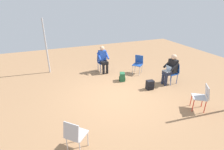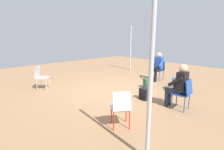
% 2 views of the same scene
% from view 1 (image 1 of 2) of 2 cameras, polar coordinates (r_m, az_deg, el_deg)
% --- Properties ---
extents(ground_plane, '(15.22, 15.22, 0.00)m').
position_cam_1_polar(ground_plane, '(6.39, 2.57, -6.77)').
color(ground_plane, '#99704C').
extents(chair_northwest, '(0.58, 0.57, 0.85)m').
position_cam_1_polar(chair_northwest, '(6.08, 27.37, -6.03)').
color(chair_northwest, '#B7B7BC').
rests_on(chair_northwest, ground).
extents(chair_northeast, '(0.58, 0.58, 0.85)m').
position_cam_1_polar(chair_northeast, '(4.15, -12.06, -18.36)').
color(chair_northeast, '#B7B7BC').
rests_on(chair_northeast, ground).
extents(chair_southwest, '(0.59, 0.58, 0.85)m').
position_cam_1_polar(chair_southwest, '(8.21, 8.52, 3.90)').
color(chair_southwest, '#1E4799').
rests_on(chair_southwest, ground).
extents(chair_south, '(0.42, 0.45, 0.85)m').
position_cam_1_polar(chair_south, '(8.41, -3.32, 4.60)').
color(chair_south, '#1E4799').
rests_on(chair_south, ground).
extents(chair_west, '(0.47, 0.44, 0.85)m').
position_cam_1_polar(chair_west, '(7.57, 19.34, 1.05)').
color(chair_west, '#1E4799').
rests_on(chair_west, ground).
extents(person_with_laptop, '(0.55, 0.53, 1.24)m').
position_cam_1_polar(person_with_laptop, '(7.38, 18.62, 2.23)').
color(person_with_laptop, '#23283D').
rests_on(person_with_laptop, ground).
extents(person_in_blue, '(0.50, 0.53, 1.24)m').
position_cam_1_polar(person_in_blue, '(8.20, -2.94, 5.56)').
color(person_in_blue, black).
rests_on(person_in_blue, ground).
extents(backpack_near_laptop_user, '(0.30, 0.33, 0.36)m').
position_cam_1_polar(backpack_near_laptop_user, '(7.46, 3.35, -0.76)').
color(backpack_near_laptop_user, '#235B38').
rests_on(backpack_near_laptop_user, ground).
extents(backpack_by_empty_chair, '(0.29, 0.26, 0.36)m').
position_cam_1_polar(backpack_by_empty_chair, '(6.92, 12.26, -3.33)').
color(backpack_by_empty_chair, black).
rests_on(backpack_by_empty_chair, ground).
extents(tent_pole_far, '(0.07, 0.07, 2.50)m').
position_cam_1_polar(tent_pole_far, '(8.51, -20.70, 8.64)').
color(tent_pole_far, '#B2B2B7').
rests_on(tent_pole_far, ground).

